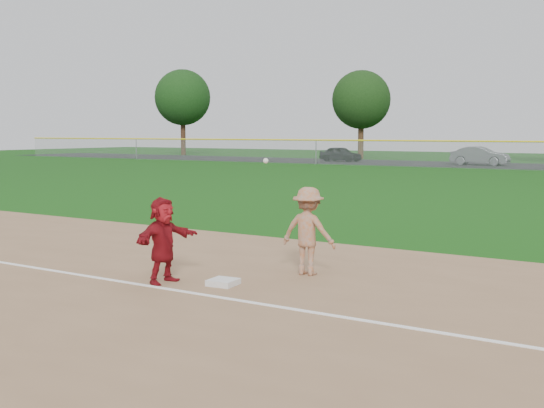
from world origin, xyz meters
The scene contains 9 objects.
ground centered at (0.00, 0.00, 0.00)m, with size 160.00×160.00×0.00m, color #12480D.
foul_line centered at (0.00, -0.80, 0.03)m, with size 60.00×0.10×0.01m, color white.
first_base centered at (-0.03, -0.04, 0.07)m, with size 0.46×0.46×0.10m, color silver.
base_runner centered at (-1.04, -0.45, 0.78)m, with size 1.41×0.45×1.52m, color maroon.
car_left centered at (-20.75, 46.04, 0.68)m, with size 1.59×3.95×1.35m, color black.
car_mid centered at (-8.16, 45.69, 0.75)m, with size 1.57×4.52×1.49m, color #575A5F.
first_base_play centered at (0.78, 1.52, 0.84)m, with size 1.09×1.23×2.19m.
tree_0 centered at (-44.00, 52.00, 6.59)m, with size 6.40×6.40×9.81m.
tree_1 centered at (-22.00, 53.00, 5.83)m, with size 5.80×5.80×8.75m.
Camera 1 is at (6.88, -9.41, 2.67)m, focal length 45.00 mm.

